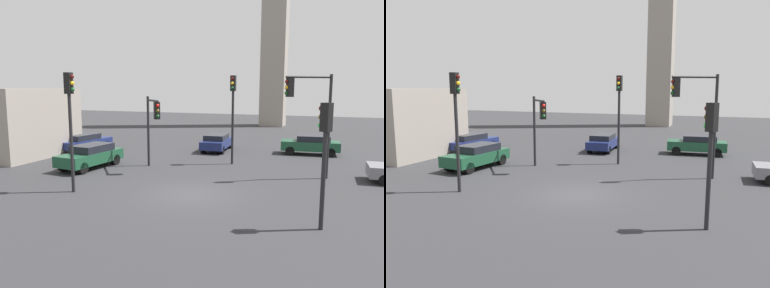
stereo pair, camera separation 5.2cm
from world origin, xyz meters
TOP-DOWN VIEW (x-y plane):
  - ground_plane at (0.00, 0.00)m, footprint 109.97×109.97m
  - traffic_light_0 at (-5.51, -1.71)m, footprint 0.47×0.34m
  - traffic_light_1 at (4.95, 5.08)m, footprint 2.34×1.72m
  - traffic_light_2 at (-4.21, 4.22)m, footprint 1.89×2.20m
  - traffic_light_3 at (6.01, -2.46)m, footprint 0.49×0.43m
  - traffic_light_4 at (-0.14, 7.76)m, footprint 0.34×0.47m
  - car_0 at (-2.75, 12.56)m, footprint 2.09×4.50m
  - car_2 at (-12.90, 8.65)m, footprint 2.65×4.86m
  - car_3 at (4.46, 13.52)m, footprint 4.42×2.15m
  - car_4 at (-8.19, 3.29)m, footprint 2.21×4.67m

SIDE VIEW (x-z plane):
  - ground_plane at x=0.00m, z-range 0.00..0.00m
  - car_0 at x=-2.75m, z-range 0.05..1.41m
  - car_2 at x=-12.90m, z-range 0.06..1.42m
  - car_3 at x=4.46m, z-range 0.05..1.52m
  - car_4 at x=-8.19m, z-range 0.05..1.54m
  - traffic_light_3 at x=6.01m, z-range 0.92..5.47m
  - traffic_light_2 at x=-4.21m, z-range 0.95..5.47m
  - traffic_light_0 at x=-5.51m, z-range 1.10..6.87m
  - traffic_light_4 at x=-0.14m, z-range 1.11..6.96m
  - traffic_light_1 at x=4.95m, z-range 1.22..7.01m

